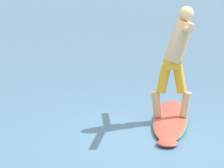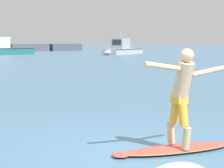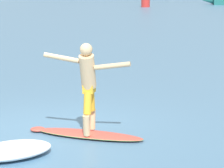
{
  "view_description": "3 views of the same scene",
  "coord_description": "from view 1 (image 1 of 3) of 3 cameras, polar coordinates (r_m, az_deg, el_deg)",
  "views": [
    {
      "loc": [
        -7.16,
        0.17,
        2.64
      ],
      "look_at": [
        0.74,
        0.63,
        0.64
      ],
      "focal_mm": 85.0,
      "sensor_mm": 36.0,
      "label": 1
    },
    {
      "loc": [
        -2.86,
        -5.71,
        1.96
      ],
      "look_at": [
        0.36,
        1.42,
        1.04
      ],
      "focal_mm": 60.0,
      "sensor_mm": 36.0,
      "label": 2
    },
    {
      "loc": [
        3.58,
        -9.64,
        3.04
      ],
      "look_at": [
        1.03,
        0.91,
        0.79
      ],
      "focal_mm": 85.0,
      "sensor_mm": 36.0,
      "label": 3
    }
  ],
  "objects": [
    {
      "name": "ground_plane",
      "position": [
        7.63,
        4.4,
        -6.06
      ],
      "size": [
        200.0,
        200.0,
        0.0
      ],
      "primitive_type": "plane",
      "color": "teal"
    },
    {
      "name": "surfer",
      "position": [
        8.21,
        7.07,
        3.36
      ],
      "size": [
        1.64,
        0.65,
        1.74
      ],
      "color": "#D8B17F",
      "rests_on": "surfboard"
    },
    {
      "name": "surfboard",
      "position": [
        8.42,
        6.31,
        -3.83
      ],
      "size": [
        2.35,
        0.73,
        0.22
      ],
      "color": "#DA4E3F",
      "rests_on": "ground"
    }
  ]
}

